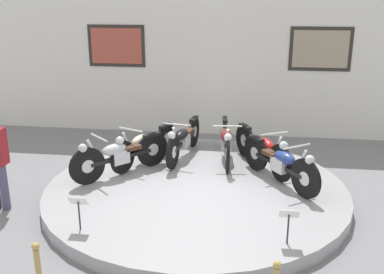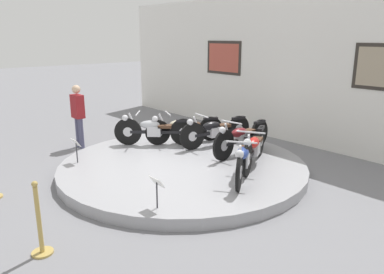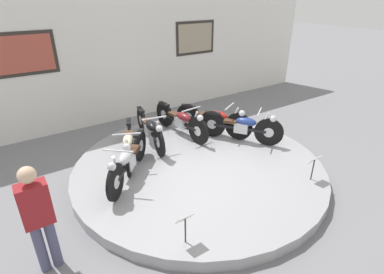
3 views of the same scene
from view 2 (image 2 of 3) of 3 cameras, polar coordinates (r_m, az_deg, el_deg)
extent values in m
plane|color=slate|center=(7.97, -1.37, -5.22)|extent=(60.00, 60.00, 0.00)
cylinder|color=#99999E|center=(7.94, -1.38, -4.51)|extent=(5.12, 5.12, 0.21)
cube|color=white|center=(10.30, 15.00, 9.98)|extent=(14.00, 0.20, 3.87)
cube|color=#2D2823|center=(11.72, 4.84, 11.95)|extent=(1.40, 0.02, 1.00)
cube|color=#B24C3D|center=(11.72, 4.82, 11.95)|extent=(1.24, 0.02, 0.84)
cylinder|color=black|center=(9.16, -9.72, 0.80)|extent=(0.49, 0.52, 0.66)
cylinder|color=silver|center=(9.16, -9.72, 0.80)|extent=(0.20, 0.21, 0.23)
cylinder|color=black|center=(8.99, -1.25, 0.75)|extent=(0.49, 0.52, 0.66)
cylinder|color=silver|center=(8.99, -1.25, 0.75)|extent=(0.20, 0.21, 0.23)
cube|color=black|center=(9.05, -5.53, 0.78)|extent=(0.89, 0.96, 0.07)
cube|color=silver|center=(9.05, -5.78, 0.90)|extent=(0.36, 0.37, 0.24)
ellipsoid|color=#B2B5BA|center=(9.02, -6.44, 1.89)|extent=(0.49, 0.50, 0.20)
cube|color=#472D1E|center=(8.99, -4.16, 1.64)|extent=(0.36, 0.37, 0.07)
cube|color=black|center=(8.93, -1.27, 2.50)|extent=(0.32, 0.33, 0.06)
cylinder|color=silver|center=(9.08, -8.86, 2.02)|extent=(0.20, 0.21, 0.54)
cylinder|color=silver|center=(9.01, -8.25, 3.63)|extent=(0.42, 0.39, 0.03)
sphere|color=silver|center=(9.09, -10.19, 2.88)|extent=(0.15, 0.15, 0.15)
cylinder|color=black|center=(9.08, -5.22, 0.68)|extent=(0.30, 0.58, 0.61)
cylinder|color=silver|center=(9.08, -5.22, 0.68)|extent=(0.15, 0.22, 0.21)
cylinder|color=black|center=(9.43, 2.84, 1.28)|extent=(0.30, 0.58, 0.61)
cylinder|color=silver|center=(9.43, 2.84, 1.28)|extent=(0.15, 0.22, 0.21)
cube|color=black|center=(9.23, -1.11, 0.99)|extent=(0.58, 1.16, 0.07)
cube|color=silver|center=(9.21, -1.35, 1.09)|extent=(0.31, 0.37, 0.24)
ellipsoid|color=beige|center=(9.15, -1.96, 2.02)|extent=(0.40, 0.53, 0.20)
cube|color=#472D1E|center=(9.26, 0.20, 1.93)|extent=(0.31, 0.37, 0.07)
cube|color=black|center=(9.37, 2.86, 2.83)|extent=(0.24, 0.37, 0.06)
cylinder|color=silver|center=(9.06, -4.33, 1.98)|extent=(0.14, 0.25, 0.54)
cylinder|color=silver|center=(9.03, -3.69, 3.63)|extent=(0.51, 0.25, 0.03)
sphere|color=silver|center=(8.99, -5.64, 2.75)|extent=(0.15, 0.15, 0.15)
cylinder|color=black|center=(8.64, 0.03, 0.13)|extent=(0.16, 0.65, 0.65)
cylinder|color=silver|center=(8.64, 0.03, 0.13)|extent=(0.10, 0.24, 0.23)
cylinder|color=black|center=(9.40, 7.05, 1.25)|extent=(0.16, 0.65, 0.65)
cylinder|color=silver|center=(9.40, 7.05, 1.25)|extent=(0.10, 0.24, 0.23)
cube|color=black|center=(9.00, 3.69, 0.72)|extent=(0.27, 1.24, 0.07)
cube|color=silver|center=(8.97, 3.48, 0.81)|extent=(0.25, 0.35, 0.24)
ellipsoid|color=black|center=(8.88, 2.97, 1.72)|extent=(0.30, 0.51, 0.20)
cube|color=#472D1E|center=(9.09, 4.84, 1.75)|extent=(0.25, 0.35, 0.07)
cube|color=black|center=(9.33, 7.11, 2.90)|extent=(0.16, 0.37, 0.06)
cylinder|color=silver|center=(8.67, 0.87, 1.54)|extent=(0.08, 0.25, 0.54)
cylinder|color=silver|center=(8.67, 1.48, 3.30)|extent=(0.54, 0.12, 0.03)
sphere|color=silver|center=(8.53, -0.31, 2.28)|extent=(0.15, 0.15, 0.15)
cylinder|color=black|center=(7.93, 4.84, -1.28)|extent=(0.12, 0.67, 0.66)
cylinder|color=silver|center=(7.93, 4.84, -1.28)|extent=(0.09, 0.24, 0.23)
cylinder|color=black|center=(8.99, 10.19, 0.53)|extent=(0.12, 0.67, 0.66)
cylinder|color=silver|center=(8.99, 10.19, 0.53)|extent=(0.09, 0.24, 0.23)
cube|color=black|center=(8.45, 7.68, -0.32)|extent=(0.20, 1.24, 0.07)
cube|color=silver|center=(8.41, 7.53, -0.24)|extent=(0.23, 0.34, 0.24)
ellipsoid|color=maroon|center=(8.29, 7.16, 0.69)|extent=(0.27, 0.50, 0.20)
cube|color=#472D1E|center=(8.59, 8.57, 0.87)|extent=(0.23, 0.34, 0.07)
cube|color=black|center=(8.92, 10.27, 2.28)|extent=(0.14, 0.37, 0.06)
cylinder|color=silver|center=(7.98, 5.53, 0.32)|extent=(0.07, 0.25, 0.54)
cylinder|color=silver|center=(8.01, 6.05, 2.27)|extent=(0.54, 0.09, 0.03)
sphere|color=silver|center=(7.79, 4.62, 1.03)|extent=(0.15, 0.15, 0.15)
cylinder|color=black|center=(7.09, 8.43, -3.36)|extent=(0.37, 0.62, 0.67)
cylinder|color=silver|center=(7.09, 8.43, -3.36)|extent=(0.17, 0.24, 0.23)
cylinder|color=black|center=(8.36, 10.39, -0.58)|extent=(0.37, 0.62, 0.67)
cylinder|color=silver|center=(8.36, 10.39, -0.58)|extent=(0.17, 0.24, 0.23)
cube|color=black|center=(7.72, 9.49, -1.85)|extent=(0.65, 1.12, 0.07)
cube|color=silver|center=(7.68, 9.44, -1.79)|extent=(0.33, 0.38, 0.24)
ellipsoid|color=red|center=(7.54, 9.34, -0.84)|extent=(0.42, 0.53, 0.20)
cube|color=#472D1E|center=(7.89, 9.85, -0.44)|extent=(0.33, 0.38, 0.07)
cube|color=black|center=(8.29, 10.49, 1.32)|extent=(0.26, 0.36, 0.06)
cylinder|color=silver|center=(7.17, 8.74, -1.49)|extent=(0.16, 0.24, 0.54)
cylinder|color=silver|center=(7.20, 9.00, 0.72)|extent=(0.49, 0.29, 0.03)
sphere|color=silver|center=(6.93, 8.43, -0.85)|extent=(0.15, 0.15, 0.15)
cylinder|color=black|center=(6.43, 7.20, -5.35)|extent=(0.43, 0.57, 0.66)
cylinder|color=silver|center=(6.43, 7.20, -5.35)|extent=(0.19, 0.23, 0.23)
cylinder|color=black|center=(7.70, 8.32, -1.89)|extent=(0.43, 0.57, 0.66)
cylinder|color=silver|center=(7.70, 8.32, -1.89)|extent=(0.19, 0.23, 0.23)
cube|color=black|center=(7.06, 7.81, -3.47)|extent=(0.78, 1.05, 0.07)
cube|color=silver|center=(7.02, 7.78, -3.41)|extent=(0.35, 0.38, 0.24)
ellipsoid|color=navy|center=(6.87, 7.75, -2.41)|extent=(0.46, 0.52, 0.20)
cube|color=#472D1E|center=(7.23, 8.03, -1.87)|extent=(0.35, 0.38, 0.07)
cube|color=black|center=(7.62, 8.40, 0.12)|extent=(0.29, 0.35, 0.06)
cylinder|color=silver|center=(6.50, 7.40, -3.25)|extent=(0.18, 0.23, 0.54)
cylinder|color=silver|center=(6.53, 7.58, -0.79)|extent=(0.46, 0.34, 0.03)
sphere|color=silver|center=(6.26, 7.24, -2.62)|extent=(0.15, 0.15, 0.15)
cylinder|color=#333338|center=(8.15, -17.14, -2.34)|extent=(0.02, 0.02, 0.42)
cube|color=white|center=(8.09, -17.26, -0.82)|extent=(0.26, 0.11, 0.15)
cylinder|color=#333338|center=(5.82, -5.36, -8.84)|extent=(0.02, 0.02, 0.42)
cube|color=white|center=(5.73, -5.41, -6.79)|extent=(0.26, 0.11, 0.15)
cylinder|color=#4C4C6B|center=(10.02, -16.94, 0.72)|extent=(0.13, 0.13, 0.78)
cylinder|color=#4C4C6B|center=(9.88, -16.56, 0.55)|extent=(0.13, 0.13, 0.78)
cube|color=maroon|center=(9.81, -17.05, 4.49)|extent=(0.36, 0.22, 0.58)
sphere|color=beige|center=(9.74, -17.25, 6.95)|extent=(0.21, 0.21, 0.21)
cylinder|color=tan|center=(5.53, -21.80, -16.02)|extent=(0.28, 0.28, 0.03)
cylinder|color=tan|center=(5.32, -22.30, -11.75)|extent=(0.06, 0.06, 0.95)
sphere|color=tan|center=(5.11, -22.87, -6.63)|extent=(0.08, 0.08, 0.08)
camera|label=1|loc=(5.41, -67.98, 12.17)|focal=42.00mm
camera|label=3|loc=(8.91, -40.38, 15.91)|focal=28.00mm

